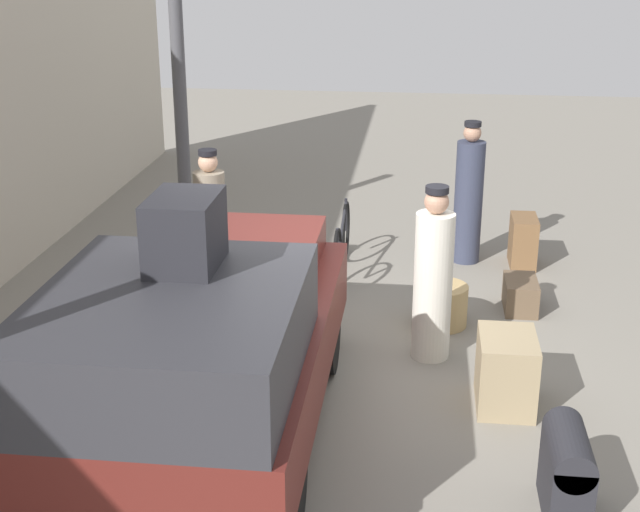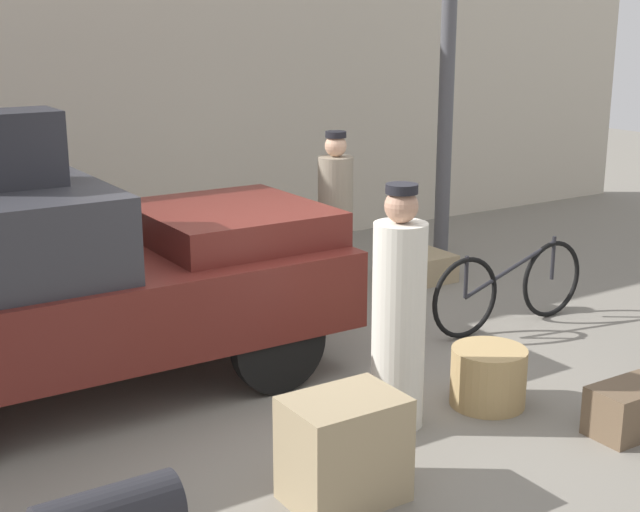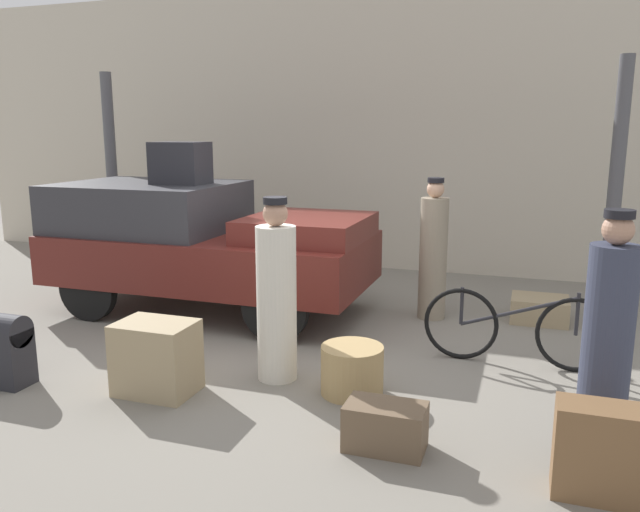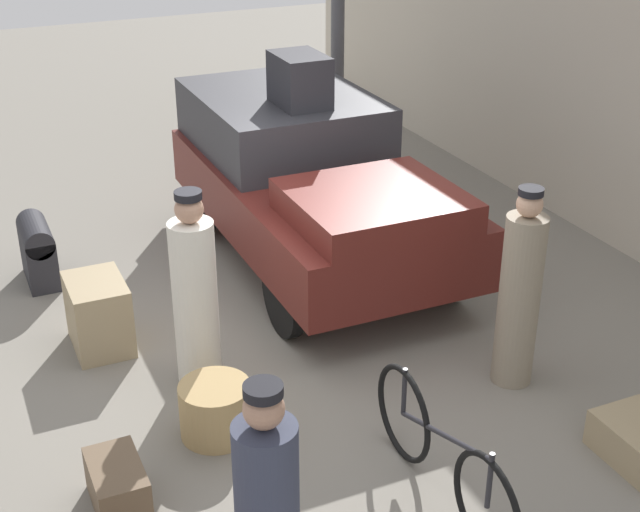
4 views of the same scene
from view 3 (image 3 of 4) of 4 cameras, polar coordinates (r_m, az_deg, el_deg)
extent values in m
plane|color=gray|center=(6.69, -2.20, -8.21)|extent=(30.00, 30.00, 0.00)
cube|color=beige|center=(10.21, 6.10, 11.43)|extent=(16.00, 0.15, 4.50)
cylinder|color=#4C4C51|center=(10.31, -18.48, 7.02)|extent=(0.17, 0.17, 3.10)
cylinder|color=#4C4C51|center=(8.27, 25.38, 5.52)|extent=(0.17, 0.17, 3.10)
cylinder|color=black|center=(8.26, 0.49, -1.63)|extent=(0.75, 0.12, 0.75)
cylinder|color=black|center=(6.71, -4.14, -4.79)|extent=(0.75, 0.12, 0.75)
cylinder|color=black|center=(9.30, -13.82, -0.48)|extent=(0.75, 0.12, 0.75)
cylinder|color=black|center=(7.95, -20.46, -2.91)|extent=(0.75, 0.12, 0.75)
cube|color=#591E19|center=(7.90, -9.85, -0.06)|extent=(3.91, 1.87, 0.59)
cube|color=#2D2D33|center=(8.26, -15.37, 4.39)|extent=(2.15, 1.72, 0.60)
cube|color=#591E19|center=(7.31, -1.18, 2.60)|extent=(1.37, 1.46, 0.27)
torus|color=black|center=(6.37, 22.33, -6.70)|extent=(0.73, 0.04, 0.73)
torus|color=black|center=(6.38, 12.75, -6.07)|extent=(0.73, 0.04, 0.73)
cylinder|color=#232328|center=(6.30, 17.63, -4.85)|extent=(1.07, 0.04, 0.39)
cylinder|color=#232328|center=(6.32, 12.83, -4.45)|extent=(0.04, 0.04, 0.38)
cylinder|color=#232328|center=(6.31, 22.47, -4.93)|extent=(0.04, 0.04, 0.41)
cylinder|color=tan|center=(5.50, 2.95, -10.35)|extent=(0.54, 0.54, 0.43)
cylinder|color=#33384C|center=(4.86, 24.73, -7.74)|extent=(0.34, 0.34, 1.49)
sphere|color=tan|center=(4.67, 25.60, 2.19)|extent=(0.21, 0.21, 0.21)
cylinder|color=black|center=(4.65, 25.72, 3.50)|extent=(0.20, 0.20, 0.06)
cylinder|color=silver|center=(5.66, -3.99, -4.38)|extent=(0.36, 0.36, 1.42)
sphere|color=tan|center=(5.49, -4.11, 3.89)|extent=(0.22, 0.22, 0.22)
cylinder|color=black|center=(5.48, -4.13, 5.08)|extent=(0.21, 0.21, 0.06)
cylinder|color=gray|center=(7.60, 10.29, -0.25)|extent=(0.33, 0.33, 1.47)
sphere|color=tan|center=(7.47, 10.52, 6.03)|extent=(0.20, 0.20, 0.20)
cylinder|color=black|center=(7.46, 10.55, 6.83)|extent=(0.19, 0.19, 0.06)
cube|color=#9E8966|center=(7.92, 19.43, -4.62)|extent=(0.66, 0.55, 0.29)
cube|color=brown|center=(4.40, 24.25, -16.01)|extent=(0.55, 0.30, 0.60)
cube|color=brown|center=(4.65, 5.99, -15.26)|extent=(0.57, 0.34, 0.34)
cube|color=#9E8966|center=(5.65, -14.72, -8.98)|extent=(0.66, 0.48, 0.63)
cube|color=#232328|center=(7.95, -12.64, 8.30)|extent=(0.65, 0.46, 0.51)
camera|label=1|loc=(11.24, -45.29, 16.19)|focal=50.00mm
camera|label=2|loc=(5.66, -66.95, 9.25)|focal=50.00mm
camera|label=4|loc=(5.51, 72.58, 24.01)|focal=50.00mm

